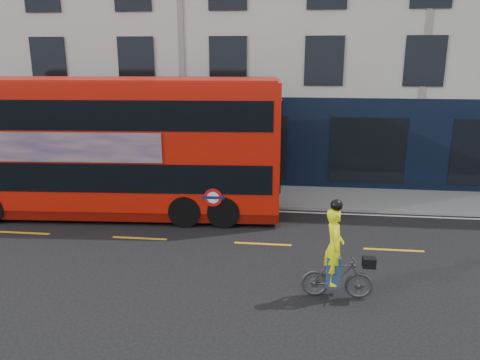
# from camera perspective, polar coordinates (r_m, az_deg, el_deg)

# --- Properties ---
(ground) EXTENTS (120.00, 120.00, 0.00)m
(ground) POSITION_cam_1_polar(r_m,az_deg,el_deg) (14.31, -14.05, -9.17)
(ground) COLOR black
(ground) RESTS_ON ground
(pavement) EXTENTS (60.00, 3.00, 0.12)m
(pavement) POSITION_cam_1_polar(r_m,az_deg,el_deg) (20.11, -7.62, -1.53)
(pavement) COLOR slate
(pavement) RESTS_ON ground
(kerb) EXTENTS (60.00, 0.12, 0.13)m
(kerb) POSITION_cam_1_polar(r_m,az_deg,el_deg) (18.72, -8.74, -2.82)
(kerb) COLOR gray
(kerb) RESTS_ON ground
(building_terrace) EXTENTS (50.00, 10.07, 15.00)m
(building_terrace) POSITION_cam_1_polar(r_m,az_deg,el_deg) (25.62, -4.51, 18.92)
(building_terrace) COLOR #BBBAB1
(building_terrace) RESTS_ON ground
(road_edge_line) EXTENTS (58.00, 0.10, 0.01)m
(road_edge_line) POSITION_cam_1_polar(r_m,az_deg,el_deg) (18.47, -8.98, -3.29)
(road_edge_line) COLOR silver
(road_edge_line) RESTS_ON ground
(lane_dashes) EXTENTS (58.00, 0.12, 0.01)m
(lane_dashes) POSITION_cam_1_polar(r_m,az_deg,el_deg) (15.61, -12.13, -6.95)
(lane_dashes) COLOR orange
(lane_dashes) RESTS_ON ground
(bus) EXTENTS (12.46, 3.60, 4.96)m
(bus) POSITION_cam_1_polar(r_m,az_deg,el_deg) (17.56, -15.48, 3.96)
(bus) COLOR #B91307
(bus) RESTS_ON ground
(cyclist) EXTENTS (1.75, 0.69, 2.51)m
(cyclist) POSITION_cam_1_polar(r_m,az_deg,el_deg) (11.70, 11.63, -10.07)
(cyclist) COLOR #3F4144
(cyclist) RESTS_ON ground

